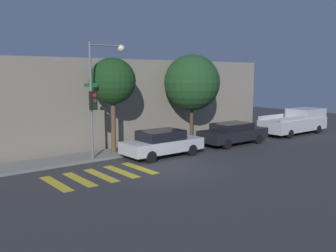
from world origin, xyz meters
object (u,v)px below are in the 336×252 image
pickup_truck (296,122)px  tree_midblock (192,83)px  tree_near_corner (113,82)px  traffic_light_pole (99,87)px  sedan_near_corner (162,143)px  sedan_middle (233,133)px

pickup_truck → tree_midblock: bearing=166.6°
pickup_truck → tree_midblock: 9.16m
tree_midblock → tree_near_corner: bearing=-180.0°
pickup_truck → tree_near_corner: size_ratio=1.10×
traffic_light_pole → sedan_near_corner: traffic_light_pole is taller
pickup_truck → tree_midblock: (-8.45, 2.02, 2.91)m
sedan_near_corner → sedan_middle: size_ratio=0.94×
traffic_light_pole → sedan_middle: size_ratio=1.27×
sedan_middle → sedan_near_corner: bearing=-180.0°
traffic_light_pole → sedan_middle: (8.47, -1.27, -2.97)m
traffic_light_pole → tree_near_corner: traffic_light_pole is taller
sedan_near_corner → tree_near_corner: size_ratio=0.84×
sedan_middle → tree_near_corner: size_ratio=0.89×
sedan_near_corner → tree_midblock: (3.90, 2.02, 3.07)m
sedan_middle → tree_midblock: tree_midblock is taller
traffic_light_pole → tree_near_corner: 1.44m
traffic_light_pole → pickup_truck: (15.29, -1.27, -2.80)m
sedan_middle → tree_near_corner: tree_near_corner is taller
sedan_near_corner → sedan_middle: (5.53, 0.00, -0.01)m
traffic_light_pole → pickup_truck: size_ratio=1.03×
pickup_truck → tree_near_corner: (-14.09, 2.02, 3.04)m
tree_midblock → sedan_near_corner: bearing=-152.7°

